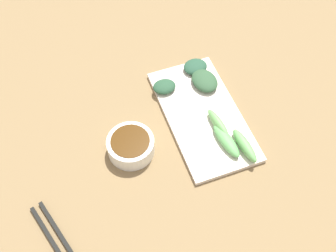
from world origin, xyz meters
The scene contains 10 objects.
tabletop centered at (0.00, 0.00, 0.01)m, with size 2.10×2.10×0.02m, color olive.
sauce_bowl centered at (-0.10, -0.04, 0.04)m, with size 0.10×0.10×0.04m.
serving_plate centered at (0.08, -0.01, 0.03)m, with size 0.17×0.32×0.01m, color silver.
broccoli_stalk_0 centered at (0.10, -0.05, 0.04)m, with size 0.02×0.08×0.03m, color #68AC5A.
broccoli_leafy_1 centered at (0.11, 0.13, 0.04)m, with size 0.06×0.05×0.02m, color #244A34.
broccoli_leafy_2 centered at (0.02, 0.09, 0.04)m, with size 0.06×0.05×0.02m, color #264B32.
broccoli_stalk_3 centered at (0.10, -0.10, 0.04)m, with size 0.03×0.10×0.02m, color #5CA256.
broccoli_leafy_4 centered at (0.12, 0.08, 0.04)m, with size 0.06×0.07×0.02m, color #2E5133.
broccoli_stalk_5 centered at (0.13, -0.12, 0.04)m, with size 0.02×0.09×0.02m, color #65A859.
chopsticks centered at (-0.29, -0.21, 0.02)m, with size 0.09×0.23×0.01m.
Camera 1 is at (-0.19, -0.50, 0.81)m, focal length 44.29 mm.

